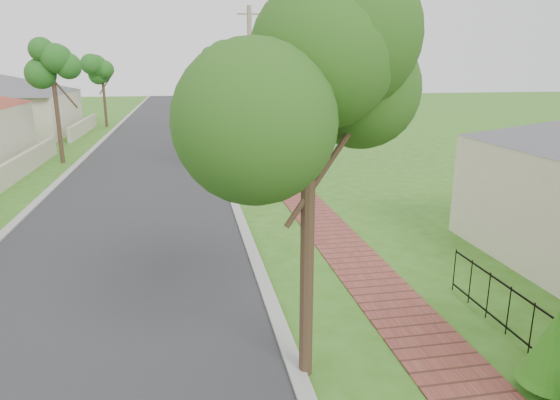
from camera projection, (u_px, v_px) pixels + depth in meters
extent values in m
cube|color=#28282B|center=(148.00, 167.00, 25.31)|extent=(7.00, 120.00, 0.02)
cube|color=#9E9E99|center=(220.00, 164.00, 25.96)|extent=(0.30, 120.00, 0.10)
cube|color=#9E9E99|center=(72.00, 170.00, 24.66)|extent=(0.30, 120.00, 0.10)
cube|color=brown|center=(269.00, 163.00, 26.42)|extent=(1.50, 120.00, 0.03)
cylinder|color=black|center=(558.00, 348.00, 8.25)|extent=(0.02, 0.02, 1.00)
cylinder|color=black|center=(531.00, 328.00, 8.89)|extent=(0.02, 0.02, 1.00)
cylinder|color=black|center=(508.00, 311.00, 9.52)|extent=(0.02, 0.02, 1.00)
cylinder|color=black|center=(488.00, 295.00, 10.15)|extent=(0.02, 0.02, 1.00)
cylinder|color=black|center=(470.00, 282.00, 10.78)|extent=(0.02, 0.02, 1.00)
cylinder|color=black|center=(454.00, 270.00, 11.41)|extent=(0.02, 0.02, 1.00)
cylinder|color=#382619|center=(244.00, 130.00, 21.72)|extent=(0.22, 0.22, 4.55)
sphere|color=#155016|center=(243.00, 73.00, 21.09)|extent=(1.70, 1.70, 1.70)
cylinder|color=#382619|center=(221.00, 102.00, 34.95)|extent=(0.22, 0.22, 4.90)
sphere|color=#155016|center=(220.00, 64.00, 34.27)|extent=(1.70, 1.70, 1.70)
cylinder|color=#382619|center=(211.00, 96.00, 48.32)|extent=(0.22, 0.22, 4.20)
sphere|color=#155016|center=(210.00, 72.00, 47.73)|extent=(1.70, 1.70, 1.70)
cylinder|color=#382619|center=(58.00, 116.00, 25.76)|extent=(0.22, 0.22, 4.90)
sphere|color=#155016|center=(52.00, 64.00, 25.08)|extent=(1.70, 1.70, 1.70)
cylinder|color=#382619|center=(104.00, 99.00, 40.98)|extent=(0.22, 0.22, 4.55)
sphere|color=#155016|center=(102.00, 69.00, 40.35)|extent=(1.70, 1.70, 1.70)
sphere|color=#185C12|center=(549.00, 375.00, 7.86)|extent=(0.75, 0.75, 0.75)
cone|color=#185C12|center=(554.00, 343.00, 7.71)|extent=(0.86, 0.86, 1.13)
cube|color=#BFB299|center=(28.00, 161.00, 24.18)|extent=(0.25, 10.00, 1.00)
cube|color=#BFB299|center=(83.00, 127.00, 37.46)|extent=(0.25, 10.00, 1.00)
imported|color=#5B0D0D|center=(209.00, 134.00, 32.05)|extent=(2.31, 4.45, 1.45)
imported|color=silver|center=(208.00, 131.00, 32.64)|extent=(1.94, 4.92, 1.59)
cylinder|color=#382619|center=(307.00, 247.00, 7.85)|extent=(0.22, 0.22, 4.54)
sphere|color=#2D5B1A|center=(310.00, 91.00, 7.22)|extent=(2.26, 2.26, 2.26)
cylinder|color=gray|center=(250.00, 88.00, 25.23)|extent=(0.24, 0.24, 7.81)
cube|color=gray|center=(249.00, 14.00, 24.30)|extent=(1.20, 0.08, 0.08)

